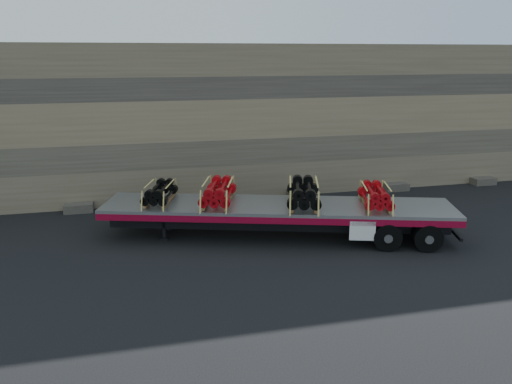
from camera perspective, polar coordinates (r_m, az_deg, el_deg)
ground at (r=18.97m, az=3.81°, el=-4.74°), size 120.00×120.00×0.00m
rock_wall at (r=24.27m, az=-0.64°, el=8.28°), size 44.00×3.00×7.00m
trailer at (r=18.39m, az=2.45°, el=-3.28°), size 12.85×6.11×1.27m
bundle_front at (r=18.70m, az=-10.92°, el=-0.14°), size 1.46×2.08×0.67m
bundle_midfront at (r=18.26m, az=-4.34°, el=-0.08°), size 1.71×2.43×0.78m
bundle_midrear at (r=18.09m, az=5.43°, el=-0.19°), size 1.80×2.57×0.82m
bundle_rear at (r=18.37m, az=13.49°, el=-0.49°), size 1.56×2.22×0.71m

